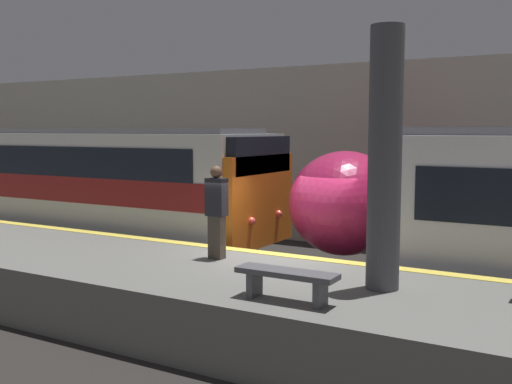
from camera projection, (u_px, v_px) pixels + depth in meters
ground_plane at (277, 304)px, 11.98m from camera, size 120.00×120.00×0.00m
platform at (228, 301)px, 10.38m from camera, size 40.00×3.61×1.06m
station_rear_barrier at (382, 156)px, 17.29m from camera, size 50.00×0.15×5.42m
support_pillar_near at (385, 160)px, 8.99m from camera, size 0.51×0.51×3.97m
train_boxy at (40, 185)px, 18.12m from camera, size 15.70×2.99×3.51m
person_waiting at (217, 210)px, 11.23m from camera, size 0.38×0.24×1.76m
platform_bench at (286, 278)px, 8.48m from camera, size 1.50×0.40×0.45m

